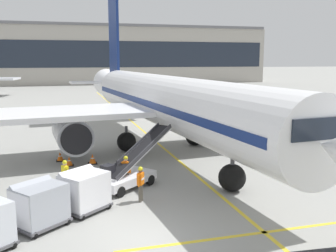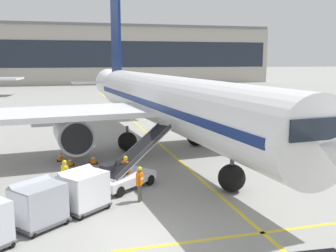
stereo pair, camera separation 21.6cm
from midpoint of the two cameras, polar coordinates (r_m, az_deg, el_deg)
ground_plane at (r=15.46m, az=-4.45°, el=-16.30°), size 600.00×600.00×0.00m
parked_airplane at (r=28.69m, az=-0.61°, el=3.54°), size 30.71×40.14×13.61m
belt_loader at (r=21.03m, az=-6.16°, el=-6.62°), size 4.94×4.24×3.05m
baggage_cart_lead at (r=18.10m, az=-12.65°, el=-9.13°), size 2.63×2.50×1.91m
baggage_cart_second at (r=16.92m, az=-18.82°, el=-10.79°), size 2.63×2.50×1.91m
ground_crew_by_loader at (r=20.89m, az=-6.51°, el=-6.38°), size 0.48×0.41×1.74m
ground_crew_by_carts at (r=18.83m, az=-4.39°, el=-8.17°), size 0.41×0.49×1.74m
ground_crew_marshaller at (r=20.63m, az=-15.19°, el=-6.88°), size 0.38×0.53×1.74m
ground_crew_wingwalker at (r=18.55m, az=-10.92°, el=-8.60°), size 0.50×0.40×1.74m
safety_cone_engine_keepout at (r=27.27m, az=-15.81°, el=-4.36°), size 0.54×0.54×0.62m
safety_cone_wingtip at (r=25.90m, az=-14.57°, el=-5.05°), size 0.54×0.54×0.62m
safety_cone_nose_mark at (r=26.07m, az=-11.29°, el=-4.77°), size 0.58×0.58×0.66m
apron_guidance_line_lead_in at (r=28.67m, az=-0.10°, el=-3.90°), size 0.20×110.00×0.01m
apron_guidance_line_stop_bar at (r=16.40m, az=13.60°, el=-14.96°), size 12.00×0.20×0.01m
terminal_building at (r=112.83m, az=-9.94°, el=10.28°), size 94.88×14.72×16.16m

